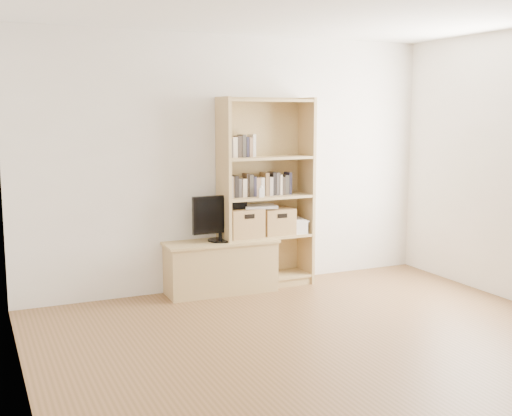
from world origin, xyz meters
TOP-DOWN VIEW (x-y plane):
  - floor at (0.00, 0.00)m, footprint 4.50×5.00m
  - back_wall at (0.00, 2.50)m, footprint 4.50×0.02m
  - left_wall at (-2.25, 0.00)m, footprint 0.02×5.00m
  - tv_stand at (-0.23, 2.29)m, footprint 1.12×0.45m
  - bookshelf at (0.30, 2.32)m, footprint 0.99×0.37m
  - television at (-0.23, 2.29)m, footprint 0.59×0.08m
  - books_row_mid at (0.30, 2.35)m, footprint 0.76×0.16m
  - books_row_upper at (0.08, 2.34)m, footprint 0.35×0.15m
  - baby_monitor at (0.19, 2.21)m, footprint 0.05×0.04m
  - basket_left at (0.04, 2.32)m, footprint 0.37×0.31m
  - basket_right at (0.42, 2.32)m, footprint 0.34×0.28m
  - laptop at (0.22, 2.31)m, footprint 0.38×0.31m
  - magazine_stack at (0.64, 2.32)m, footprint 0.23×0.30m

SIDE VIEW (x-z plane):
  - floor at x=0.00m, z-range -0.01..0.01m
  - tv_stand at x=-0.23m, z-range 0.00..0.51m
  - magazine_stack at x=0.64m, z-range 0.55..0.68m
  - basket_right at x=0.42m, z-range 0.55..0.82m
  - basket_left at x=0.04m, z-range 0.55..0.84m
  - television at x=-0.23m, z-range 0.53..0.99m
  - laptop at x=0.22m, z-range 0.84..0.87m
  - bookshelf at x=0.30m, z-range 0.00..1.97m
  - baby_monitor at x=0.19m, z-range 0.96..1.06m
  - books_row_mid at x=0.30m, z-range 0.96..1.17m
  - back_wall at x=0.00m, z-range 0.00..2.60m
  - left_wall at x=-2.25m, z-range 0.00..2.60m
  - books_row_upper at x=0.08m, z-range 1.37..1.55m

